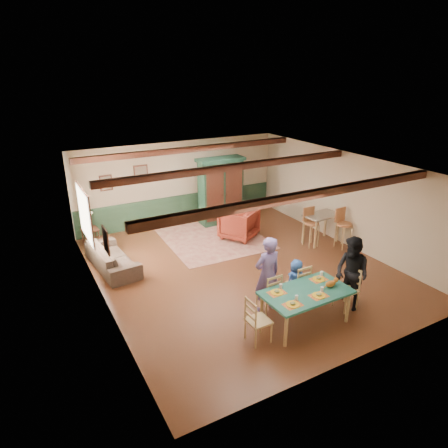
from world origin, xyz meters
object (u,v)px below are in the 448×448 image
sofa (112,257)px  end_table (91,238)px  dining_chair_far_right (298,283)px  bar_stool_right (344,229)px  person_woman (352,274)px  armoire (221,191)px  person_man (267,275)px  person_child (296,280)px  bar_stool_left (311,228)px  dining_table (305,308)px  dining_chair_far_left (269,292)px  cat (331,283)px  dining_chair_end_right (346,289)px  dining_chair_end_left (259,320)px  counter_table (321,228)px  table_lamp (89,221)px  armchair (239,223)px

sofa → end_table: (-0.20, 1.66, -0.04)m
dining_chair_far_right → end_table: 6.27m
bar_stool_right → person_woman: bearing=-135.7°
end_table → armoire: bearing=-1.0°
person_man → sofa: size_ratio=0.81×
person_child → bar_stool_left: bar_stool_left is taller
dining_table → sofa: bearing=123.2°
dining_table → dining_chair_far_left: 0.82m
cat → bar_stool_right: bar_stool_right is taller
dining_chair_end_right → cat: size_ratio=2.64×
dining_chair_end_left → dining_chair_end_right: 2.27m
end_table → counter_table: size_ratio=0.51×
person_child → counter_table: 3.46m
person_child → sofa: person_child is taller
counter_table → cat: bearing=-129.1°
dining_chair_end_right → bar_stool_right: 3.26m
person_child → armoire: 5.21m
person_woman → armoire: armoire is taller
dining_chair_far_left → dining_chair_far_right: same height
dining_table → table_lamp: size_ratio=3.57×
dining_table → bar_stool_right: size_ratio=1.52×
dining_chair_far_left → dining_chair_end_right: (1.54, -0.69, 0.00)m
person_man → armoire: (1.64, 5.12, 0.25)m
dining_chair_end_left → person_man: person_man is taller
dining_chair_far_right → person_child: person_child is taller
counter_table → bar_stool_left: bar_stool_left is taller
dining_chair_end_right → bar_stool_right: (2.23, 2.38, 0.11)m
dining_chair_far_left → bar_stool_right: (3.77, 1.69, 0.11)m
armoire → bar_stool_right: 4.14m
dining_chair_end_left → end_table: dining_chair_end_left is taller
dining_chair_far_right → cat: 0.90m
person_man → counter_table: size_ratio=1.60×
dining_chair_end_left → person_child: size_ratio=0.95×
table_lamp → bar_stool_left: size_ratio=0.43×
person_woman → bar_stool_left: person_woman is taller
sofa → dining_chair_far_left: bearing=-151.5°
dining_chair_far_left → dining_chair_far_right: size_ratio=1.00×
dining_chair_far_left → sofa: 4.34m
counter_table → dining_chair_far_right: bearing=-139.5°
dining_chair_far_left → sofa: dining_chair_far_left is taller
person_man → counter_table: bearing=-148.3°
table_lamp → person_child: bearing=-56.7°
dining_chair_far_right → dining_chair_end_left: bearing=24.9°
armchair → person_child: bearing=46.4°
armchair → end_table: bearing=-52.8°
person_man → armoire: bearing=-108.6°
dining_chair_end_right → sofa: dining_chair_end_right is taller
dining_table → table_lamp: table_lamp is taller
cat → counter_table: 3.99m
person_woman → dining_chair_far_left: bearing=-113.6°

